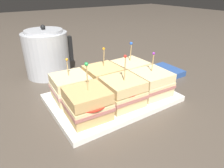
% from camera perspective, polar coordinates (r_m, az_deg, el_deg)
% --- Properties ---
extents(ground_plane, '(6.00, 6.00, 0.00)m').
position_cam_1_polar(ground_plane, '(0.71, 0.00, -4.55)').
color(ground_plane, '#4C4238').
extents(serving_platter, '(0.42, 0.29, 0.02)m').
position_cam_1_polar(serving_platter, '(0.70, 0.00, -3.92)').
color(serving_platter, white).
rests_on(serving_platter, ground_plane).
extents(sandwich_front_left, '(0.13, 0.13, 0.17)m').
position_cam_1_polar(sandwich_front_left, '(0.58, -7.04, -5.53)').
color(sandwich_front_left, tan).
rests_on(sandwich_front_left, serving_platter).
extents(sandwich_front_center, '(0.12, 0.12, 0.17)m').
position_cam_1_polar(sandwich_front_center, '(0.63, 3.24, -2.15)').
color(sandwich_front_center, '#DBB77A').
rests_on(sandwich_front_center, serving_platter).
extents(sandwich_front_right, '(0.12, 0.12, 0.15)m').
position_cam_1_polar(sandwich_front_right, '(0.71, 11.15, 0.32)').
color(sandwich_front_right, beige).
rests_on(sandwich_front_right, serving_platter).
extents(sandwich_back_left, '(0.13, 0.13, 0.14)m').
position_cam_1_polar(sandwich_back_left, '(0.68, -11.70, -0.83)').
color(sandwich_back_left, beige).
rests_on(sandwich_back_left, serving_platter).
extents(sandwich_back_center, '(0.12, 0.12, 0.15)m').
position_cam_1_polar(sandwich_back_center, '(0.72, -2.58, 1.62)').
color(sandwich_back_center, tan).
rests_on(sandwich_back_center, serving_platter).
extents(sandwich_back_right, '(0.12, 0.12, 0.16)m').
position_cam_1_polar(sandwich_back_right, '(0.79, 5.20, 3.60)').
color(sandwich_back_right, beige).
rests_on(sandwich_back_right, serving_platter).
extents(kettle_steel, '(0.21, 0.19, 0.22)m').
position_cam_1_polar(kettle_steel, '(0.92, -18.08, 8.30)').
color(kettle_steel, '#B7BABF').
rests_on(kettle_steel, ground_plane).
extents(napkin_stack, '(0.14, 0.14, 0.02)m').
position_cam_1_polar(napkin_stack, '(0.93, 14.29, 3.41)').
color(napkin_stack, navy).
rests_on(napkin_stack, ground_plane).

